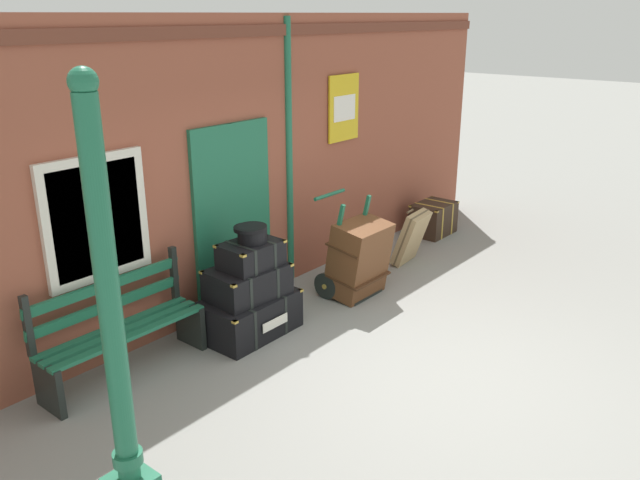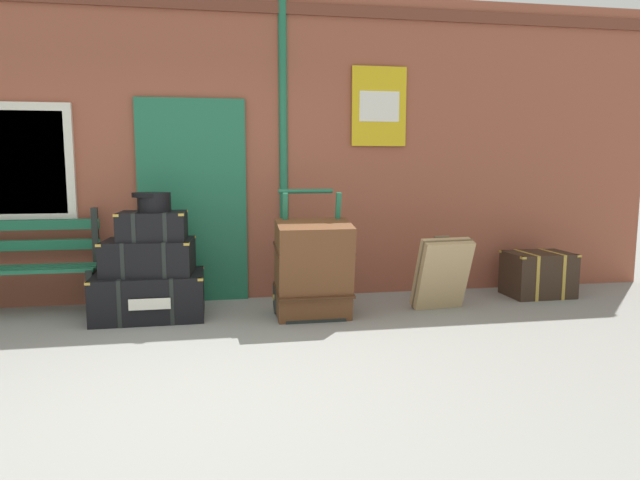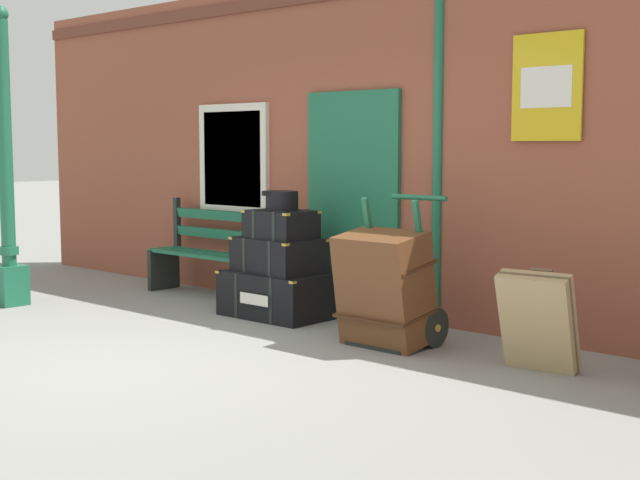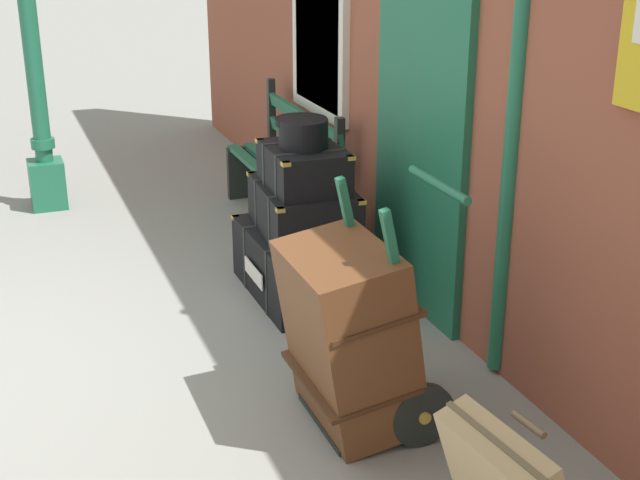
# 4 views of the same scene
# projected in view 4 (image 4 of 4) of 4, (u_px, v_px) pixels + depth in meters

# --- Properties ---
(ground_plane) EXTENTS (60.00, 60.00, 0.00)m
(ground_plane) POSITION_uv_depth(u_px,v_px,m) (16.00, 376.00, 4.81)
(ground_plane) COLOR gray
(brick_facade) EXTENTS (10.40, 0.35, 3.20)m
(brick_facade) POSITION_uv_depth(u_px,v_px,m) (454.00, 50.00, 5.12)
(brick_facade) COLOR brown
(brick_facade) RESTS_ON ground
(lamp_post) EXTENTS (0.28, 0.28, 2.94)m
(lamp_post) POSITION_uv_depth(u_px,v_px,m) (35.00, 74.00, 7.06)
(lamp_post) COLOR #1E6647
(lamp_post) RESTS_ON ground
(platform_bench) EXTENTS (1.60, 0.43, 1.01)m
(platform_bench) POSITION_uv_depth(u_px,v_px,m) (285.00, 170.00, 6.93)
(platform_bench) COLOR #1E6647
(platform_bench) RESTS_ON ground
(steamer_trunk_base) EXTENTS (1.02, 0.67, 0.43)m
(steamer_trunk_base) POSITION_uv_depth(u_px,v_px,m) (302.00, 263.00, 5.75)
(steamer_trunk_base) COLOR black
(steamer_trunk_base) RESTS_ON ground
(steamer_trunk_middle) EXTENTS (0.85, 0.61, 0.33)m
(steamer_trunk_middle) POSITION_uv_depth(u_px,v_px,m) (304.00, 210.00, 5.62)
(steamer_trunk_middle) COLOR black
(steamer_trunk_middle) RESTS_ON steamer_trunk_base
(steamer_trunk_top) EXTENTS (0.62, 0.47, 0.27)m
(steamer_trunk_top) POSITION_uv_depth(u_px,v_px,m) (304.00, 167.00, 5.47)
(steamer_trunk_top) COLOR black
(steamer_trunk_top) RESTS_ON steamer_trunk_middle
(round_hatbox) EXTENTS (0.35, 0.32, 0.18)m
(round_hatbox) POSITION_uv_depth(u_px,v_px,m) (303.00, 131.00, 5.37)
(round_hatbox) COLOR black
(round_hatbox) RESTS_ON steamer_trunk_top
(porters_trolley) EXTENTS (0.71, 0.63, 1.19)m
(porters_trolley) POSITION_uv_depth(u_px,v_px,m) (382.00, 365.00, 4.37)
(porters_trolley) COLOR black
(porters_trolley) RESTS_ON ground
(large_brown_trunk) EXTENTS (0.70, 0.57, 0.94)m
(large_brown_trunk) POSITION_uv_depth(u_px,v_px,m) (349.00, 335.00, 4.24)
(large_brown_trunk) COLOR brown
(large_brown_trunk) RESTS_ON ground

